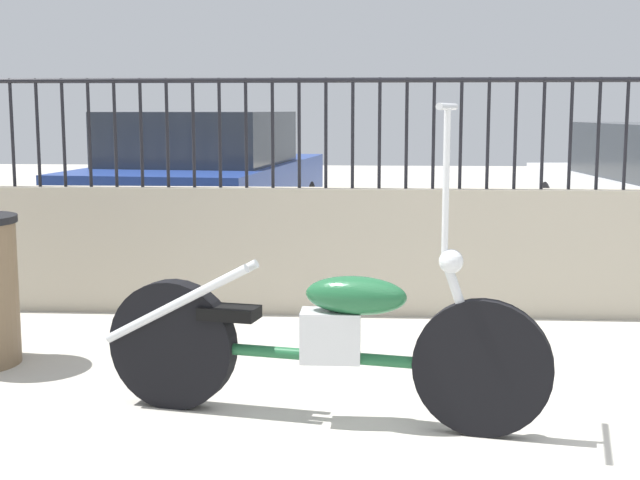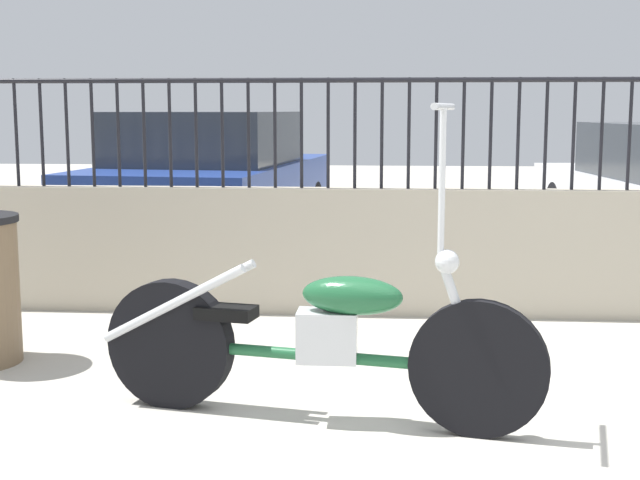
{
  "view_description": "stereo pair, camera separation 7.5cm",
  "coord_description": "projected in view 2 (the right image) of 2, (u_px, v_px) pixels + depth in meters",
  "views": [
    {
      "loc": [
        -0.68,
        -3.45,
        1.47
      ],
      "look_at": [
        -1.01,
        1.76,
        0.7
      ],
      "focal_mm": 50.0,
      "sensor_mm": 36.0,
      "label": 1
    },
    {
      "loc": [
        -0.61,
        -3.44,
        1.47
      ],
      "look_at": [
        -1.01,
        1.76,
        0.7
      ],
      "focal_mm": 50.0,
      "sensor_mm": 36.0,
      "label": 2
    }
  ],
  "objects": [
    {
      "name": "motorcycle_green",
      "position": [
        297.0,
        337.0,
        4.21
      ],
      "size": [
        2.13,
        0.69,
        1.5
      ],
      "rotation": [
        0.0,
        0.0,
        -0.21
      ],
      "color": "black",
      "rests_on": "ground_plane"
    },
    {
      "name": "car_blue",
      "position": [
        212.0,
        182.0,
        9.2
      ],
      "size": [
        2.18,
        4.11,
        1.44
      ],
      "rotation": [
        0.0,
        0.0,
        1.46
      ],
      "color": "black",
      "rests_on": "ground_plane"
    },
    {
      "name": "ground_plane",
      "position": [
        538.0,
        479.0,
        3.56
      ],
      "size": [
        40.0,
        40.0,
        0.0
      ],
      "primitive_type": "plane",
      "color": "#B7B2A5"
    },
    {
      "name": "low_wall",
      "position": [
        474.0,
        253.0,
        6.33
      ],
      "size": [
        10.61,
        0.18,
        0.91
      ],
      "color": "#B2A893",
      "rests_on": "ground_plane"
    },
    {
      "name": "fence_railing",
      "position": [
        477.0,
        115.0,
        6.19
      ],
      "size": [
        10.61,
        0.04,
        0.78
      ],
      "color": "black",
      "rests_on": "low_wall"
    }
  ]
}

